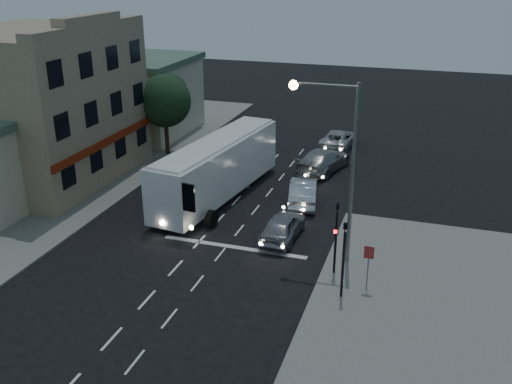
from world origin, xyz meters
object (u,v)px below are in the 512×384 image
(tour_bus, at_px, (218,167))
(car_sedan_c, at_px, (339,139))
(regulatory_sign, at_px, (368,261))
(car_sedan_a, at_px, (303,192))
(car_sedan_b, at_px, (323,160))
(traffic_signal_side, at_px, (344,251))
(traffic_signal_main, at_px, (336,230))
(street_tree, at_px, (165,98))
(car_suv, at_px, (283,226))
(streetlight, at_px, (340,153))

(tour_bus, distance_m, car_sedan_c, 14.05)
(regulatory_sign, bearing_deg, car_sedan_a, 119.45)
(car_sedan_a, xyz_separation_m, car_sedan_b, (-0.01, 6.20, 0.05))
(car_sedan_b, bearing_deg, traffic_signal_side, 117.56)
(car_sedan_b, xyz_separation_m, traffic_signal_main, (3.50, -14.38, 1.60))
(traffic_signal_side, bearing_deg, car_sedan_a, 112.42)
(regulatory_sign, xyz_separation_m, street_tree, (-17.51, 15.26, 2.90))
(traffic_signal_side, height_order, street_tree, street_tree)
(car_suv, relative_size, street_tree, 0.69)
(car_sedan_b, distance_m, traffic_signal_main, 14.88)
(tour_bus, bearing_deg, regulatory_sign, -31.02)
(tour_bus, xyz_separation_m, car_suv, (5.53, -4.47, -1.33))
(traffic_signal_main, relative_size, street_tree, 0.66)
(car_sedan_a, bearing_deg, traffic_signal_side, 101.21)
(traffic_signal_main, height_order, regulatory_sign, traffic_signal_main)
(car_sedan_b, relative_size, car_sedan_c, 1.11)
(car_suv, relative_size, regulatory_sign, 1.95)
(tour_bus, distance_m, traffic_signal_main, 11.67)
(tour_bus, distance_m, car_suv, 7.24)
(traffic_signal_main, distance_m, streetlight, 3.61)
(tour_bus, xyz_separation_m, car_sedan_a, (5.44, 0.68, -1.29))
(car_sedan_a, height_order, street_tree, street_tree)
(traffic_signal_main, distance_m, street_tree, 21.38)
(car_suv, relative_size, car_sedan_b, 0.76)
(traffic_signal_side, bearing_deg, traffic_signal_main, 109.49)
(tour_bus, relative_size, car_sedan_a, 2.71)
(car_suv, bearing_deg, streetlight, 154.91)
(car_suv, distance_m, car_sedan_b, 11.35)
(streetlight, distance_m, street_tree, 20.19)
(traffic_signal_main, height_order, streetlight, streetlight)
(traffic_signal_main, bearing_deg, tour_bus, 140.00)
(traffic_signal_side, relative_size, regulatory_sign, 1.86)
(regulatory_sign, bearing_deg, car_sedan_c, 103.47)
(car_sedan_b, distance_m, traffic_signal_side, 16.96)
(car_sedan_b, relative_size, regulatory_sign, 2.58)
(car_sedan_a, bearing_deg, car_sedan_c, -101.56)
(traffic_signal_side, bearing_deg, street_tree, 135.50)
(car_sedan_b, xyz_separation_m, car_sedan_c, (0.08, 5.97, -0.11))
(streetlight, bearing_deg, tour_bus, 145.01)
(tour_bus, xyz_separation_m, regulatory_sign, (10.63, -8.51, -0.47))
(car_suv, xyz_separation_m, car_sedan_b, (-0.09, 11.35, 0.09))
(streetlight, bearing_deg, traffic_signal_main, -79.80)
(car_sedan_c, bearing_deg, regulatory_sign, 107.18)
(traffic_signal_main, xyz_separation_m, streetlight, (-0.26, 1.42, 3.31))
(car_sedan_a, relative_size, street_tree, 0.76)
(tour_bus, xyz_separation_m, traffic_signal_side, (9.63, -9.47, 0.36))
(car_sedan_a, bearing_deg, traffic_signal_main, 101.90)
(tour_bus, height_order, traffic_signal_main, traffic_signal_main)
(car_sedan_b, bearing_deg, traffic_signal_main, 116.84)
(car_sedan_a, height_order, traffic_signal_side, traffic_signal_side)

